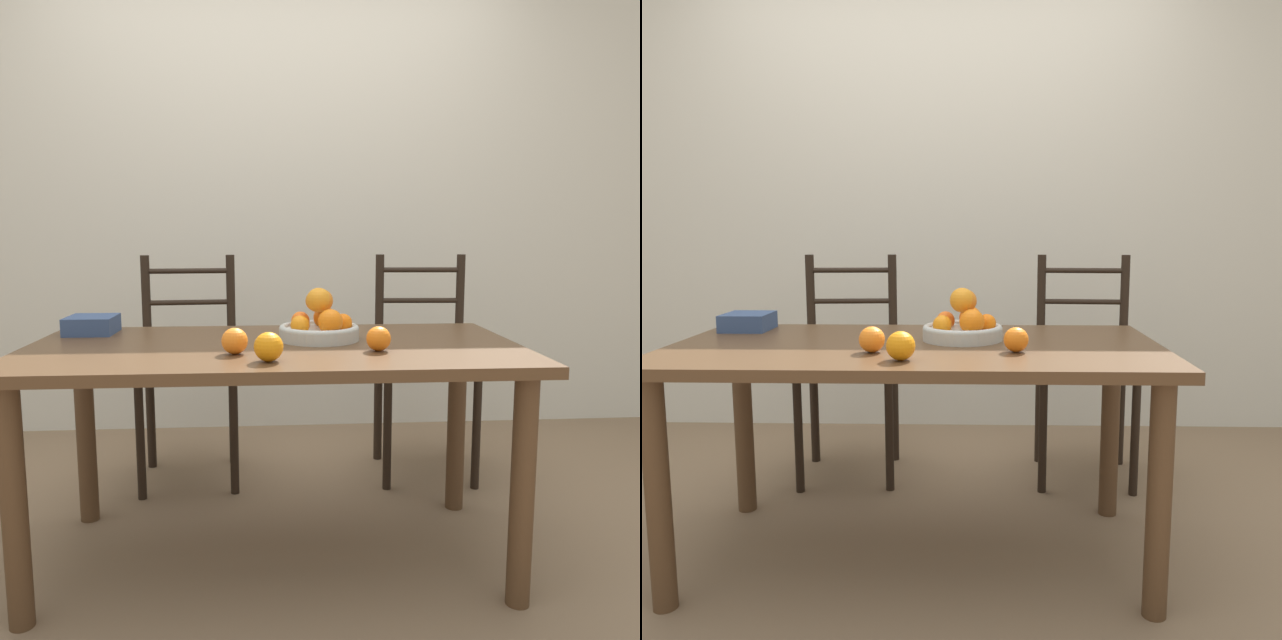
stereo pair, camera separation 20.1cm
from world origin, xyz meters
TOP-DOWN VIEW (x-y plane):
  - ground_plane at (0.00, 0.00)m, footprint 12.00×12.00m
  - wall_back at (0.00, 1.48)m, footprint 8.00×0.06m
  - dining_table at (0.00, 0.00)m, footprint 1.58×0.82m
  - fruit_bowl at (0.15, 0.07)m, footprint 0.27×0.27m
  - orange_loose_0 at (-0.02, -0.27)m, footprint 0.08×0.08m
  - orange_loose_1 at (0.32, -0.14)m, footprint 0.08×0.08m
  - orange_loose_2 at (-0.12, -0.16)m, footprint 0.08×0.08m
  - chair_left at (-0.38, 0.74)m, footprint 0.45×0.43m
  - chair_right at (0.68, 0.74)m, footprint 0.44×0.42m
  - book_stack at (-0.65, 0.26)m, footprint 0.17×0.18m

SIDE VIEW (x-z plane):
  - ground_plane at x=0.00m, z-range 0.00..0.00m
  - chair_left at x=-0.38m, z-range -0.01..0.98m
  - chair_right at x=0.68m, z-range -0.01..0.98m
  - dining_table at x=0.00m, z-range 0.26..1.00m
  - book_stack at x=-0.65m, z-range 0.73..0.80m
  - orange_loose_1 at x=0.32m, z-range 0.73..0.81m
  - orange_loose_2 at x=-0.12m, z-range 0.73..0.81m
  - orange_loose_0 at x=-0.02m, z-range 0.73..0.82m
  - fruit_bowl at x=0.15m, z-range 0.70..0.88m
  - wall_back at x=0.00m, z-range 0.00..2.60m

